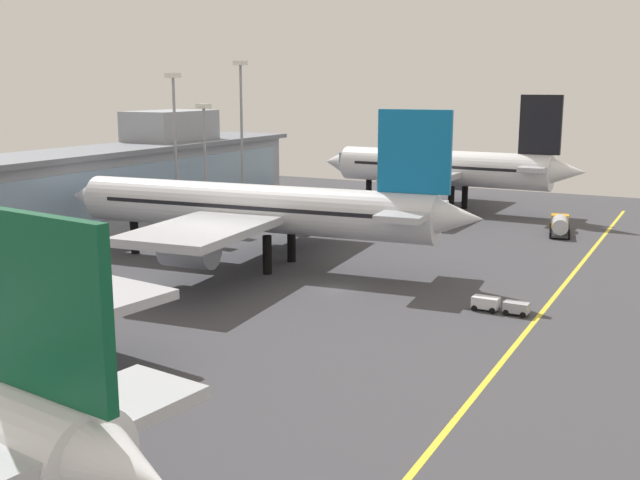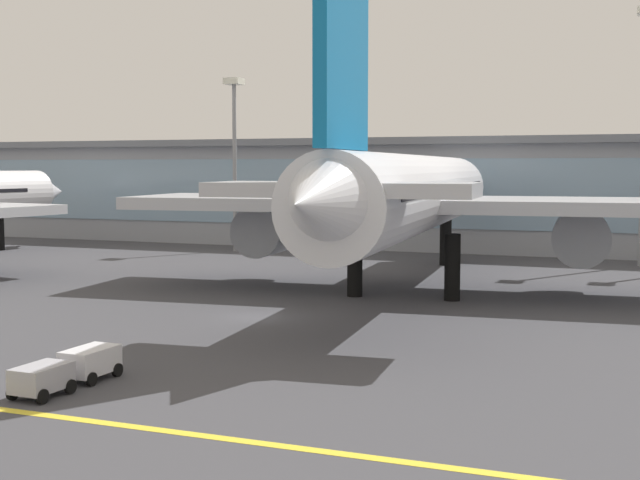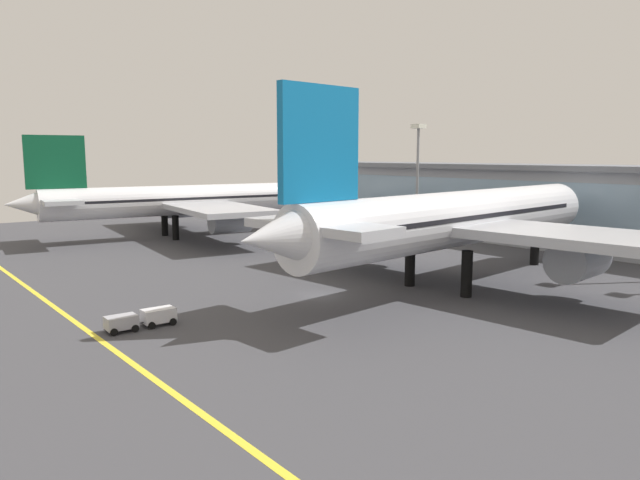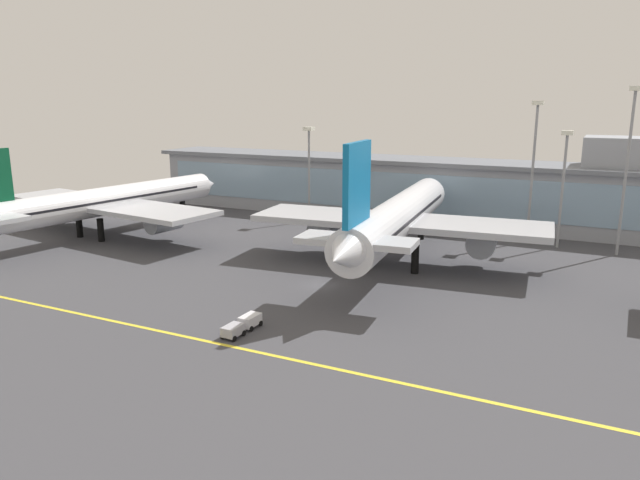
{
  "view_description": "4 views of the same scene",
  "coord_description": "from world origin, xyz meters",
  "px_view_note": "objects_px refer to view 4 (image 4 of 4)",
  "views": [
    {
      "loc": [
        -72.56,
        -36.09,
        22.17
      ],
      "look_at": [
        6.78,
        5.39,
        3.89
      ],
      "focal_mm": 42.77,
      "sensor_mm": 36.0,
      "label": 1
    },
    {
      "loc": [
        23.12,
        -47.72,
        9.35
      ],
      "look_at": [
        2.34,
        4.74,
        4.51
      ],
      "focal_mm": 48.48,
      "sensor_mm": 36.0,
      "label": 2
    },
    {
      "loc": [
        45.44,
        -35.97,
        13.98
      ],
      "look_at": [
        -9.5,
        7.86,
        3.82
      ],
      "focal_mm": 33.2,
      "sensor_mm": 36.0,
      "label": 3
    },
    {
      "loc": [
        33.63,
        -67.73,
        24.02
      ],
      "look_at": [
        -3.15,
        6.75,
        4.42
      ],
      "focal_mm": 33.4,
      "sensor_mm": 36.0,
      "label": 4
    }
  ],
  "objects_px": {
    "airliner_near_right": "(398,218)",
    "apron_light_mast_centre": "(564,170)",
    "airliner_near_left": "(104,202)",
    "apron_light_mast_east": "(629,149)",
    "baggage_tug_near": "(242,325)",
    "apron_light_mast_west": "(309,158)",
    "apron_light_mast_far_east": "(534,151)"
  },
  "relations": [
    {
      "from": "baggage_tug_near",
      "to": "apron_light_mast_centre",
      "type": "height_order",
      "value": "apron_light_mast_centre"
    },
    {
      "from": "baggage_tug_near",
      "to": "apron_light_mast_centre",
      "type": "distance_m",
      "value": 61.88
    },
    {
      "from": "airliner_near_left",
      "to": "apron_light_mast_west",
      "type": "height_order",
      "value": "apron_light_mast_west"
    },
    {
      "from": "apron_light_mast_east",
      "to": "apron_light_mast_far_east",
      "type": "xyz_separation_m",
      "value": [
        -14.02,
        2.95,
        -1.18
      ]
    },
    {
      "from": "airliner_near_right",
      "to": "apron_light_mast_far_east",
      "type": "distance_m",
      "value": 29.87
    },
    {
      "from": "baggage_tug_near",
      "to": "apron_light_mast_far_east",
      "type": "relative_size",
      "value": 0.24
    },
    {
      "from": "apron_light_mast_centre",
      "to": "apron_light_mast_west",
      "type": "bearing_deg",
      "value": 179.1
    },
    {
      "from": "apron_light_mast_west",
      "to": "apron_light_mast_centre",
      "type": "relative_size",
      "value": 0.98
    },
    {
      "from": "airliner_near_left",
      "to": "apron_light_mast_east",
      "type": "xyz_separation_m",
      "value": [
        83.14,
        25.77,
        10.63
      ]
    },
    {
      "from": "airliner_near_right",
      "to": "apron_light_mast_east",
      "type": "xyz_separation_m",
      "value": [
        29.47,
        21.17,
        9.66
      ]
    },
    {
      "from": "apron_light_mast_east",
      "to": "apron_light_mast_centre",
      "type": "bearing_deg",
      "value": 172.82
    },
    {
      "from": "baggage_tug_near",
      "to": "apron_light_mast_far_east",
      "type": "height_order",
      "value": "apron_light_mast_far_east"
    },
    {
      "from": "apron_light_mast_centre",
      "to": "apron_light_mast_east",
      "type": "distance_m",
      "value": 9.8
    },
    {
      "from": "airliner_near_left",
      "to": "apron_light_mast_west",
      "type": "distance_m",
      "value": 39.32
    },
    {
      "from": "airliner_near_right",
      "to": "apron_light_mast_east",
      "type": "height_order",
      "value": "apron_light_mast_east"
    },
    {
      "from": "airliner_near_right",
      "to": "apron_light_mast_west",
      "type": "relative_size",
      "value": 2.99
    },
    {
      "from": "airliner_near_left",
      "to": "apron_light_mast_far_east",
      "type": "bearing_deg",
      "value": -60.13
    },
    {
      "from": "baggage_tug_near",
      "to": "apron_light_mast_east",
      "type": "xyz_separation_m",
      "value": [
        35.41,
        53.46,
        16.0
      ]
    },
    {
      "from": "apron_light_mast_west",
      "to": "baggage_tug_near",
      "type": "bearing_deg",
      "value": -69.61
    },
    {
      "from": "apron_light_mast_far_east",
      "to": "airliner_near_right",
      "type": "bearing_deg",
      "value": -122.64
    },
    {
      "from": "airliner_near_right",
      "to": "apron_light_mast_west",
      "type": "xyz_separation_m",
      "value": [
        -26.51,
        23.04,
        5.66
      ]
    },
    {
      "from": "airliner_near_left",
      "to": "apron_light_mast_east",
      "type": "height_order",
      "value": "apron_light_mast_east"
    },
    {
      "from": "baggage_tug_near",
      "to": "apron_light_mast_east",
      "type": "distance_m",
      "value": 66.09
    },
    {
      "from": "apron_light_mast_far_east",
      "to": "apron_light_mast_east",
      "type": "bearing_deg",
      "value": -11.86
    },
    {
      "from": "airliner_near_left",
      "to": "airliner_near_right",
      "type": "xyz_separation_m",
      "value": [
        53.66,
        4.6,
        0.97
      ]
    },
    {
      "from": "apron_light_mast_west",
      "to": "airliner_near_right",
      "type": "bearing_deg",
      "value": -41.0
    },
    {
      "from": "airliner_near_right",
      "to": "apron_light_mast_centre",
      "type": "height_order",
      "value": "airliner_near_right"
    },
    {
      "from": "baggage_tug_near",
      "to": "apron_light_mast_west",
      "type": "relative_size",
      "value": 0.3
    },
    {
      "from": "airliner_near_left",
      "to": "apron_light_mast_east",
      "type": "relative_size",
      "value": 2.17
    },
    {
      "from": "baggage_tug_near",
      "to": "apron_light_mast_west",
      "type": "height_order",
      "value": "apron_light_mast_west"
    },
    {
      "from": "airliner_near_right",
      "to": "apron_light_mast_west",
      "type": "height_order",
      "value": "airliner_near_right"
    },
    {
      "from": "apron_light_mast_far_east",
      "to": "apron_light_mast_centre",
      "type": "bearing_deg",
      "value": -19.74
    }
  ]
}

